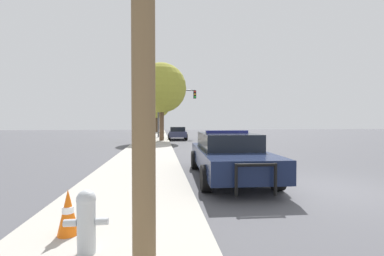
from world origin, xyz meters
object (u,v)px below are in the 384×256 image
Objects in this scene: fire_hydrant at (86,219)px; tree_sidewalk_mid at (162,88)px; traffic_light at (173,103)px; car_background_midblock at (178,133)px; tree_sidewalk_far at (157,105)px; traffic_cone at (68,212)px; police_car at (228,154)px.

fire_hydrant is 0.11× the size of tree_sidewalk_mid.
fire_hydrant is 25.31m from traffic_light.
car_background_midblock is 0.59× the size of tree_sidewalk_mid.
traffic_light reaches higher than car_background_midblock.
tree_sidewalk_far is (-0.74, 20.64, -0.09)m from tree_sidewalk_mid.
fire_hydrant is 0.73m from traffic_cone.
traffic_light is at bearing 84.65° from fire_hydrant.
car_background_midblock is at bearing 60.24° from tree_sidewalk_mid.
tree_sidewalk_mid is at bearing -79.80° from police_car.
tree_sidewalk_far is (-2.82, 36.06, 4.03)m from police_car.
traffic_cone is (-0.70, -40.19, -4.33)m from tree_sidewalk_far.
car_background_midblock is 18.40m from tree_sidewalk_far.
police_car is 0.77× the size of tree_sidewalk_far.
tree_sidewalk_mid is (-2.08, 15.42, 4.12)m from police_car.
tree_sidewalk_far is at bearing -83.02° from police_car.
fire_hydrant is (-3.10, -4.72, -0.21)m from police_car.
fire_hydrant is at bearing -95.35° from traffic_light.
tree_sidewalk_far reaches higher than car_background_midblock.
police_car reaches higher than fire_hydrant.
police_car is 0.77× the size of tree_sidewalk_mid.
fire_hydrant is 1.20× the size of traffic_cone.
tree_sidewalk_mid reaches higher than traffic_cone.
tree_sidewalk_far is at bearing 92.04° from tree_sidewalk_mid.
car_background_midblock is 5.33m from tree_sidewalk_mid.
police_car is 1.30× the size of car_background_midblock.
tree_sidewalk_mid reaches higher than car_background_midblock.
tree_sidewalk_far is 10.41× the size of traffic_cone.
police_car is at bearing -85.53° from tree_sidewalk_far.
tree_sidewalk_far reaches higher than traffic_light.
car_background_midblock is at bearing -86.10° from police_car.
tree_sidewalk_far is (-2.37, 17.78, 4.10)m from car_background_midblock.
car_background_midblock is at bearing 82.19° from traffic_cone.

